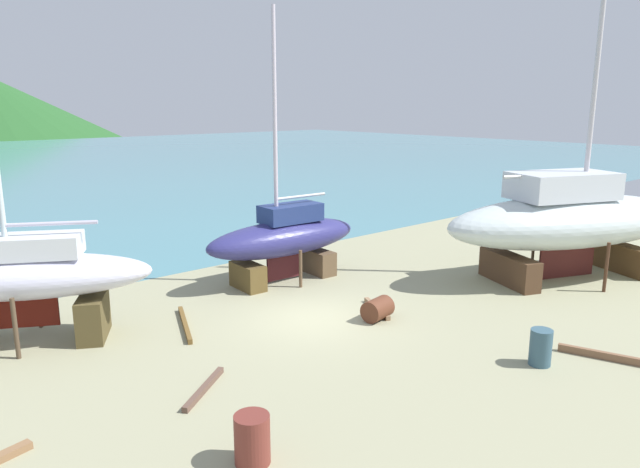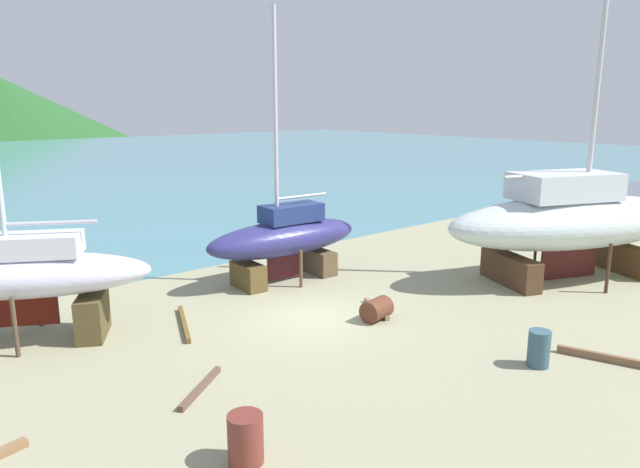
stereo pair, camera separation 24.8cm
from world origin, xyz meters
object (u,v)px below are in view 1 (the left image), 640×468
barrel_tipped_right (252,439)px  barrel_by_slipway (581,231)px  sailboat_large_starboard (285,238)px  sailboat_small_center (25,279)px  barrel_rust_near (378,309)px  barrel_rust_mid (541,347)px  sailboat_far_slipway (570,219)px

barrel_tipped_right → barrel_by_slipway: 22.99m
sailboat_large_starboard → sailboat_small_center: 8.87m
barrel_rust_near → barrel_rust_mid: size_ratio=0.98×
sailboat_small_center → barrel_tipped_right: bearing=129.1°
sailboat_large_starboard → barrel_rust_mid: 10.06m
sailboat_large_starboard → barrel_tipped_right: bearing=52.4°
barrel_rust_near → sailboat_far_slipway: bearing=-10.2°
sailboat_large_starboard → sailboat_small_center: sailboat_small_center is taller
sailboat_far_slipway → sailboat_large_starboard: 10.71m
sailboat_small_center → barrel_rust_near: size_ratio=10.89×
sailboat_far_slipway → barrel_tipped_right: 15.97m
barrel_tipped_right → sailboat_small_center: bearing=99.7°
sailboat_large_starboard → barrel_rust_near: (-0.33, -5.08, -1.29)m
barrel_rust_near → barrel_by_slipway: barrel_by_slipway is taller
barrel_tipped_right → barrel_rust_mid: bearing=-9.7°
barrel_rust_near → barrel_rust_mid: (0.81, -4.90, 0.13)m
sailboat_small_center → barrel_by_slipway: sailboat_small_center is taller
sailboat_large_starboard → sailboat_small_center: bearing=2.6°
barrel_rust_near → barrel_rust_mid: bearing=-80.5°
sailboat_far_slipway → barrel_rust_near: bearing=-168.2°
barrel_tipped_right → barrel_rust_mid: size_ratio=1.01×
sailboat_large_starboard → barrel_tipped_right: (-7.38, -8.63, -1.15)m
barrel_rust_mid → barrel_rust_near: bearing=99.5°
sailboat_large_starboard → barrel_by_slipway: bearing=167.9°
sailboat_small_center → barrel_rust_mid: size_ratio=10.69×
barrel_rust_mid → sailboat_far_slipway: bearing=22.9°
sailboat_far_slipway → barrel_rust_near: size_ratio=17.70×
sailboat_far_slipway → barrel_rust_near: sailboat_far_slipway is taller
sailboat_far_slipway → barrel_by_slipway: bearing=42.9°
sailboat_small_center → barrel_by_slipway: 24.41m
sailboat_small_center → barrel_rust_near: sailboat_small_center is taller
barrel_rust_near → barrel_tipped_right: bearing=-153.3°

